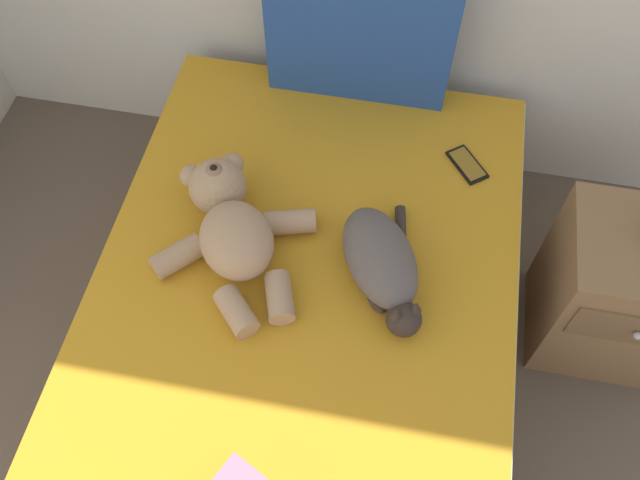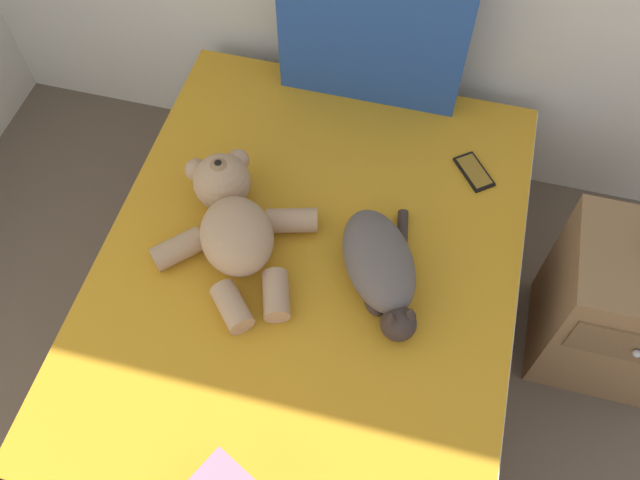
{
  "view_description": "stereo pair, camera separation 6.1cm",
  "coord_description": "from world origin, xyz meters",
  "px_view_note": "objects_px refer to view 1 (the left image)",
  "views": [
    {
      "loc": [
        1.74,
        2.55,
        2.18
      ],
      "look_at": [
        1.55,
        3.55,
        0.55
      ],
      "focal_mm": 37.25,
      "sensor_mm": 36.0,
      "label": 1
    },
    {
      "loc": [
        1.8,
        2.57,
        2.18
      ],
      "look_at": [
        1.55,
        3.55,
        0.55
      ],
      "focal_mm": 37.25,
      "sensor_mm": 36.0,
      "label": 2
    }
  ],
  "objects_px": {
    "bed": "(301,339)",
    "patterned_cushion": "(360,32)",
    "nightstand": "(618,292)",
    "teddy_bear": "(231,226)",
    "cell_phone": "(467,165)",
    "cat": "(382,264)"
  },
  "relations": [
    {
      "from": "patterned_cushion",
      "to": "cell_phone",
      "type": "distance_m",
      "value": 0.55
    },
    {
      "from": "bed",
      "to": "cat",
      "type": "bearing_deg",
      "value": 31.96
    },
    {
      "from": "bed",
      "to": "patterned_cushion",
      "type": "distance_m",
      "value": 1.0
    },
    {
      "from": "patterned_cushion",
      "to": "nightstand",
      "type": "distance_m",
      "value": 1.17
    },
    {
      "from": "bed",
      "to": "nightstand",
      "type": "xyz_separation_m",
      "value": [
        0.97,
        0.33,
        0.05
      ]
    },
    {
      "from": "nightstand",
      "to": "teddy_bear",
      "type": "bearing_deg",
      "value": -172.49
    },
    {
      "from": "bed",
      "to": "nightstand",
      "type": "bearing_deg",
      "value": 18.8
    },
    {
      "from": "teddy_bear",
      "to": "nightstand",
      "type": "relative_size",
      "value": 0.99
    },
    {
      "from": "patterned_cushion",
      "to": "nightstand",
      "type": "height_order",
      "value": "patterned_cushion"
    },
    {
      "from": "bed",
      "to": "cell_phone",
      "type": "distance_m",
      "value": 0.77
    },
    {
      "from": "nightstand",
      "to": "bed",
      "type": "bearing_deg",
      "value": -161.2
    },
    {
      "from": "cat",
      "to": "cell_phone",
      "type": "xyz_separation_m",
      "value": [
        0.22,
        0.46,
        -0.07
      ]
    },
    {
      "from": "bed",
      "to": "patterned_cushion",
      "type": "bearing_deg",
      "value": 88.27
    },
    {
      "from": "cat",
      "to": "teddy_bear",
      "type": "xyz_separation_m",
      "value": [
        -0.45,
        0.04,
        0.01
      ]
    },
    {
      "from": "cat",
      "to": "teddy_bear",
      "type": "relative_size",
      "value": 0.78
    },
    {
      "from": "bed",
      "to": "teddy_bear",
      "type": "distance_m",
      "value": 0.44
    },
    {
      "from": "teddy_bear",
      "to": "nightstand",
      "type": "xyz_separation_m",
      "value": [
        1.21,
        0.16,
        -0.28
      ]
    },
    {
      "from": "patterned_cushion",
      "to": "teddy_bear",
      "type": "distance_m",
      "value": 0.76
    },
    {
      "from": "bed",
      "to": "patterned_cushion",
      "type": "height_order",
      "value": "patterned_cushion"
    },
    {
      "from": "cell_phone",
      "to": "nightstand",
      "type": "relative_size",
      "value": 0.28
    },
    {
      "from": "patterned_cushion",
      "to": "nightstand",
      "type": "bearing_deg",
      "value": -29.79
    },
    {
      "from": "patterned_cushion",
      "to": "bed",
      "type": "bearing_deg",
      "value": -91.73
    }
  ]
}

